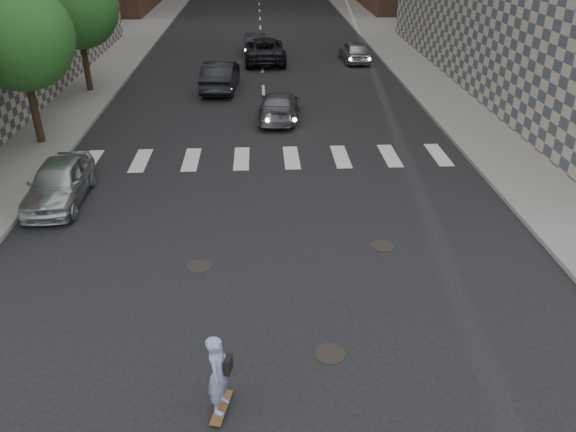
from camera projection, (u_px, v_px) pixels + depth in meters
name	position (u px, v px, depth m)	size (l,w,h in m)	color
ground	(273.00, 289.00, 14.57)	(160.00, 160.00, 0.00)	black
sidewalk_left	(5.00, 88.00, 31.49)	(13.00, 80.00, 0.15)	gray
sidewalk_right	(511.00, 81.00, 32.81)	(13.00, 80.00, 0.15)	gray
tree_b	(20.00, 31.00, 21.76)	(4.20, 4.20, 6.60)	#382619
tree_c	(77.00, 3.00, 28.80)	(4.20, 4.20, 6.60)	#382619
manhole_a	(330.00, 354.00, 12.42)	(0.70, 0.70, 0.02)	black
manhole_b	(200.00, 266.00, 15.53)	(0.70, 0.70, 0.02)	black
manhole_c	(383.00, 246.00, 16.48)	(0.70, 0.70, 0.02)	black
skateboarder	(219.00, 374.00, 10.55)	(0.55, 0.95, 1.83)	brown
silver_sedan	(59.00, 182.00, 18.75)	(1.68, 4.18, 1.43)	#B8BCBF
traffic_car_a	(220.00, 75.00, 31.00)	(1.70, 4.88, 1.61)	black
traffic_car_b	(279.00, 105.00, 26.63)	(1.81, 4.45, 1.29)	#57585E
traffic_car_c	(264.00, 50.00, 37.11)	(2.60, 5.65, 1.57)	black
traffic_car_d	(354.00, 51.00, 37.15)	(1.61, 4.01, 1.37)	#A5A6AC
traffic_car_e	(255.00, 43.00, 39.55)	(1.47, 4.22, 1.39)	black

